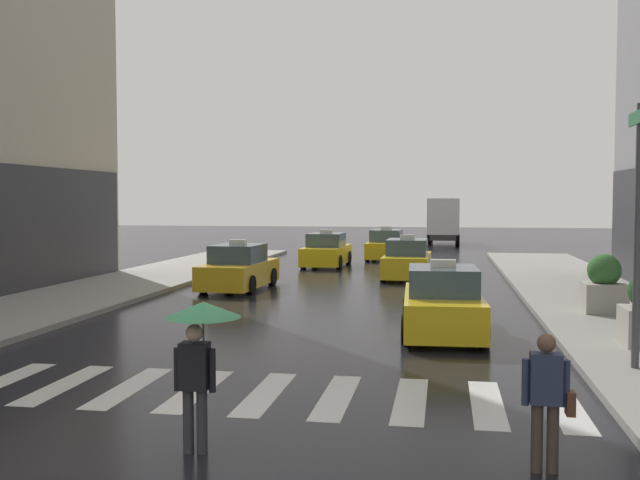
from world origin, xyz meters
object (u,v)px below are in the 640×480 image
(taxi_second, at_px, (239,269))
(planter_mid_block, at_px, (604,286))
(taxi_lead, at_px, (443,304))
(taxi_third, at_px, (407,261))
(taxi_fourth, at_px, (326,252))
(box_truck, at_px, (444,219))
(pedestrian_with_handbag, at_px, (547,394))
(pedestrian_with_umbrella, at_px, (200,335))
(taxi_fifth, at_px, (386,246))

(taxi_second, height_order, planter_mid_block, taxi_second)
(taxi_lead, height_order, taxi_third, same)
(taxi_second, bearing_deg, taxi_fourth, 80.16)
(taxi_second, relative_size, box_truck, 0.61)
(pedestrian_with_handbag, bearing_deg, box_truck, 91.58)
(pedestrian_with_umbrella, bearing_deg, planter_mid_block, 58.87)
(pedestrian_with_handbag, bearing_deg, taxi_third, 97.19)
(pedestrian_with_handbag, distance_m, planter_mid_block, 12.48)
(taxi_third, bearing_deg, taxi_fourth, 130.75)
(taxi_fourth, height_order, pedestrian_with_umbrella, pedestrian_with_umbrella)
(taxi_second, relative_size, taxi_fourth, 1.00)
(pedestrian_with_umbrella, bearing_deg, taxi_lead, 71.42)
(box_truck, height_order, pedestrian_with_handbag, box_truck)
(taxi_lead, relative_size, taxi_fourth, 1.00)
(taxi_lead, height_order, taxi_second, same)
(taxi_fifth, xyz_separation_m, pedestrian_with_handbag, (4.30, -30.86, 0.21))
(taxi_third, height_order, taxi_fifth, same)
(planter_mid_block, bearing_deg, pedestrian_with_handbag, -104.47)
(pedestrian_with_umbrella, relative_size, planter_mid_block, 1.21)
(pedestrian_with_handbag, height_order, planter_mid_block, planter_mid_block)
(taxi_lead, relative_size, pedestrian_with_handbag, 2.79)
(box_truck, bearing_deg, planter_mid_block, -82.48)
(taxi_second, xyz_separation_m, box_truck, (7.26, 28.52, 1.13))
(taxi_third, bearing_deg, box_truck, 86.51)
(box_truck, bearing_deg, taxi_third, -93.49)
(taxi_lead, bearing_deg, pedestrian_with_umbrella, -108.58)
(taxi_fourth, relative_size, box_truck, 0.61)
(taxi_third, xyz_separation_m, taxi_fifth, (-1.61, 9.52, 0.00))
(taxi_lead, xyz_separation_m, box_truck, (-0.02, 36.24, 1.13))
(taxi_lead, height_order, taxi_fifth, same)
(taxi_second, distance_m, taxi_fourth, 9.72)
(taxi_fourth, bearing_deg, planter_mid_block, -54.70)
(taxi_fifth, bearing_deg, box_truck, 77.87)
(pedestrian_with_handbag, relative_size, planter_mid_block, 1.03)
(taxi_fourth, distance_m, box_truck, 19.79)
(taxi_lead, relative_size, taxi_second, 1.00)
(taxi_lead, bearing_deg, taxi_third, 96.70)
(taxi_third, distance_m, taxi_fourth, 6.36)
(taxi_second, distance_m, planter_mid_block, 12.46)
(taxi_second, xyz_separation_m, pedestrian_with_handbag, (8.50, -16.57, 0.21))
(taxi_second, relative_size, taxi_third, 1.01)
(taxi_lead, height_order, box_truck, box_truck)
(pedestrian_with_umbrella, bearing_deg, taxi_third, 85.91)
(box_truck, relative_size, planter_mid_block, 4.73)
(taxi_third, relative_size, pedestrian_with_handbag, 2.77)
(pedestrian_with_handbag, bearing_deg, taxi_fourth, 104.66)
(taxi_fourth, bearing_deg, box_truck, 73.52)
(taxi_second, bearing_deg, taxi_third, 39.30)
(taxi_fifth, height_order, planter_mid_block, taxi_fifth)
(pedestrian_with_handbag, bearing_deg, taxi_fifth, 97.93)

